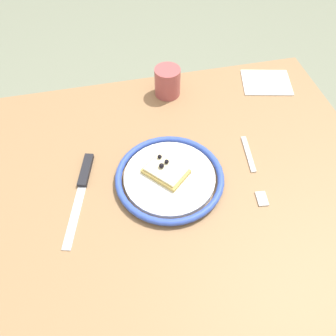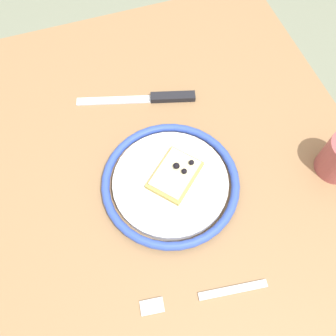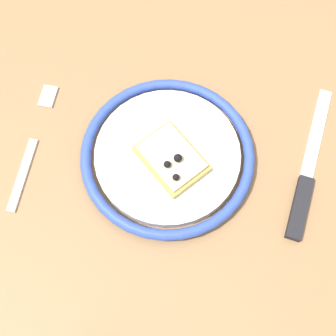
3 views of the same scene
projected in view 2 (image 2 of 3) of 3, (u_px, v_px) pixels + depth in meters
name	position (u px, v px, depth m)	size (l,w,h in m)	color
ground_plane	(165.00, 275.00, 1.32)	(6.00, 6.00, 0.00)	gray
dining_table	(162.00, 214.00, 0.73)	(0.95, 0.79, 0.77)	#936D47
plate	(170.00, 183.00, 0.63)	(0.24, 0.24, 0.02)	white
pizza_slice_near	(175.00, 174.00, 0.62)	(0.11, 0.11, 0.03)	tan
knife	(157.00, 98.00, 0.72)	(0.08, 0.24, 0.01)	silver
fork	(203.00, 296.00, 0.55)	(0.04, 0.20, 0.00)	silver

